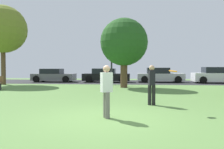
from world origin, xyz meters
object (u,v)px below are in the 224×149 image
(oak_tree_left, at_px, (3,29))
(oak_tree_center, at_px, (124,42))
(parked_car_silver, at_px, (160,76))
(frisbee_disc, at_px, (173,71))
(person_bystander, at_px, (152,83))
(street_lamp_post, at_px, (112,58))
(parked_car_white, at_px, (218,76))
(parked_car_grey, at_px, (54,76))
(person_catcher, at_px, (107,89))
(parked_car_black, at_px, (106,76))

(oak_tree_left, xyz_separation_m, oak_tree_center, (10.26, -1.83, -1.38))
(parked_car_silver, bearing_deg, frisbee_disc, -94.23)
(person_bystander, relative_size, frisbee_disc, 4.15)
(oak_tree_left, bearing_deg, street_lamp_post, 1.42)
(oak_tree_center, xyz_separation_m, person_bystander, (1.46, -7.54, -2.39))
(parked_car_silver, relative_size, parked_car_white, 0.97)
(oak_tree_left, xyz_separation_m, parked_car_silver, (13.44, 4.29, -3.99))
(frisbee_disc, xyz_separation_m, parked_car_grey, (-9.29, 14.45, -0.78))
(frisbee_disc, distance_m, parked_car_silver, 15.10)
(person_catcher, bearing_deg, parked_car_black, 69.25)
(frisbee_disc, bearing_deg, person_bystander, 113.63)
(oak_tree_center, bearing_deg, oak_tree_left, 169.89)
(person_catcher, distance_m, parked_car_silver, 16.48)
(oak_tree_left, bearing_deg, person_catcher, -49.28)
(oak_tree_left, relative_size, parked_car_black, 1.46)
(oak_tree_left, distance_m, parked_car_silver, 14.66)
(oak_tree_center, height_order, parked_car_grey, oak_tree_center)
(frisbee_disc, distance_m, parked_car_white, 15.77)
(parked_car_black, distance_m, street_lamp_post, 4.15)
(oak_tree_center, xyz_separation_m, person_catcher, (-0.04, -10.04, -2.40))
(parked_car_grey, height_order, street_lamp_post, street_lamp_post)
(oak_tree_center, height_order, street_lamp_post, oak_tree_center)
(frisbee_disc, height_order, parked_car_silver, frisbee_disc)
(oak_tree_left, relative_size, person_catcher, 4.24)
(frisbee_disc, bearing_deg, parked_car_white, 66.35)
(oak_tree_center, height_order, person_catcher, oak_tree_center)
(oak_tree_left, height_order, frisbee_disc, oak_tree_left)
(oak_tree_left, xyz_separation_m, person_bystander, (11.72, -9.37, -3.77))
(person_bystander, distance_m, parked_car_grey, 15.69)
(person_catcher, height_order, street_lamp_post, street_lamp_post)
(oak_tree_left, bearing_deg, parked_car_black, 25.52)
(person_bystander, height_order, parked_car_black, person_bystander)
(oak_tree_left, xyz_separation_m, person_catcher, (10.22, -11.87, -3.78))
(oak_tree_left, distance_m, person_bystander, 15.47)
(parked_car_grey, relative_size, street_lamp_post, 0.92)
(person_bystander, xyz_separation_m, parked_car_black, (-3.49, 13.30, -0.25))
(parked_car_silver, distance_m, parked_car_white, 5.24)
(parked_car_black, bearing_deg, frisbee_disc, -74.43)
(oak_tree_center, bearing_deg, parked_car_white, 33.29)
(parked_car_black, bearing_deg, street_lamp_post, -76.10)
(frisbee_disc, relative_size, parked_car_grey, 0.09)
(person_bystander, distance_m, frisbee_disc, 1.60)
(frisbee_disc, height_order, street_lamp_post, street_lamp_post)
(parked_car_silver, bearing_deg, oak_tree_left, -162.31)
(frisbee_disc, height_order, parked_car_grey, frisbee_disc)
(person_catcher, distance_m, parked_car_white, 17.69)
(oak_tree_center, bearing_deg, person_catcher, -90.23)
(oak_tree_left, height_order, parked_car_white, oak_tree_left)
(oak_tree_center, height_order, parked_car_black, oak_tree_center)
(frisbee_disc, distance_m, street_lamp_post, 11.47)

